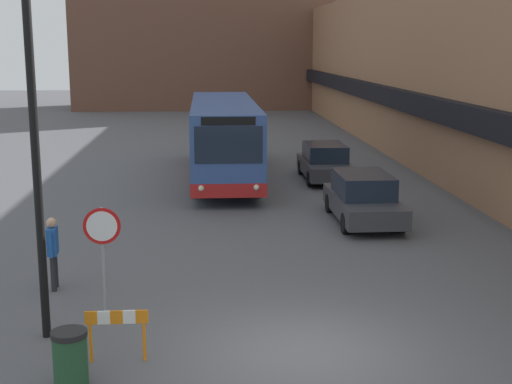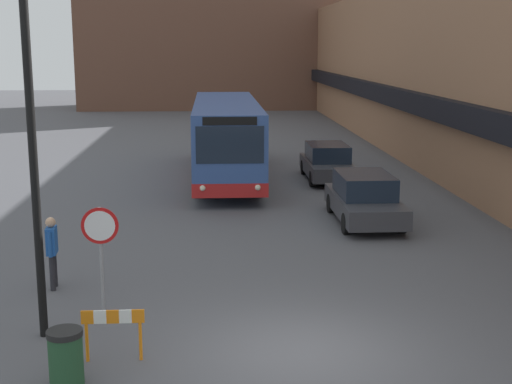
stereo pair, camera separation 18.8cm
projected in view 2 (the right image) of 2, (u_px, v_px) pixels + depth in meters
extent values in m
plane|color=#515156|center=(301.00, 353.00, 12.93)|extent=(160.00, 160.00, 0.00)
cube|color=#996B4C|center=(439.00, 70.00, 36.15)|extent=(5.00, 60.00, 8.54)
cube|color=black|center=(385.00, 94.00, 36.23)|extent=(0.50, 60.00, 0.90)
cube|color=brown|center=(228.00, 10.00, 63.22)|extent=(26.00, 8.00, 17.23)
cube|color=#335193|center=(226.00, 135.00, 29.80)|extent=(2.58, 12.38, 2.78)
cube|color=red|center=(226.00, 162.00, 30.03)|extent=(2.60, 12.40, 0.49)
cube|color=#192333|center=(226.00, 125.00, 29.72)|extent=(2.60, 11.39, 0.76)
cube|color=#192333|center=(230.00, 145.00, 23.65)|extent=(2.27, 0.03, 1.25)
cube|color=black|center=(230.00, 121.00, 23.49)|extent=(1.81, 0.03, 0.28)
sphere|color=#F2EAC6|center=(203.00, 188.00, 23.88)|extent=(0.20, 0.20, 0.20)
sphere|color=#F2EAC6|center=(258.00, 187.00, 23.99)|extent=(0.20, 0.20, 0.20)
cylinder|color=black|center=(197.00, 183.00, 26.24)|extent=(0.28, 1.03, 1.03)
cylinder|color=black|center=(260.00, 182.00, 26.38)|extent=(0.28, 1.03, 1.03)
cylinder|color=black|center=(200.00, 152.00, 33.75)|extent=(0.28, 1.03, 1.03)
cylinder|color=black|center=(249.00, 152.00, 33.89)|extent=(0.28, 1.03, 1.03)
cube|color=#38383D|center=(365.00, 205.00, 22.41)|extent=(1.83, 4.45, 0.59)
cube|color=#192333|center=(364.00, 185.00, 22.39)|extent=(1.61, 2.45, 0.69)
cylinder|color=black|center=(402.00, 223.00, 21.16)|extent=(0.20, 0.63, 0.63)
cylinder|color=black|center=(346.00, 223.00, 21.05)|extent=(0.20, 0.63, 0.63)
cylinder|color=black|center=(380.00, 203.00, 23.85)|extent=(0.20, 0.63, 0.63)
cylinder|color=black|center=(331.00, 203.00, 23.75)|extent=(0.20, 0.63, 0.63)
cube|color=#38383D|center=(328.00, 167.00, 29.50)|extent=(1.80, 4.37, 0.57)
cube|color=#192333|center=(327.00, 152.00, 29.48)|extent=(1.59, 2.40, 0.67)
cylinder|color=black|center=(353.00, 178.00, 28.27)|extent=(0.20, 0.62, 0.62)
cylinder|color=black|center=(312.00, 179.00, 28.17)|extent=(0.20, 0.62, 0.62)
cylinder|color=black|center=(341.00, 167.00, 30.92)|extent=(0.20, 0.62, 0.62)
cylinder|color=black|center=(304.00, 167.00, 30.82)|extent=(0.20, 0.62, 0.62)
cylinder|color=gray|center=(102.00, 261.00, 14.64)|extent=(0.07, 0.07, 2.26)
cylinder|color=red|center=(100.00, 226.00, 14.47)|extent=(0.76, 0.03, 0.76)
cylinder|color=white|center=(100.00, 226.00, 14.45)|extent=(0.62, 0.01, 0.62)
cylinder|color=black|center=(32.00, 142.00, 12.94)|extent=(0.16, 0.16, 7.50)
cylinder|color=#232328|center=(54.00, 269.00, 16.43)|extent=(0.12, 0.12, 0.83)
cylinder|color=#232328|center=(52.00, 273.00, 16.14)|extent=(0.12, 0.12, 0.83)
cube|color=#1E51A3|center=(52.00, 240.00, 16.14)|extent=(0.23, 0.46, 0.62)
sphere|color=tan|center=(50.00, 222.00, 16.06)|extent=(0.23, 0.23, 0.23)
cylinder|color=#1E51A3|center=(53.00, 239.00, 16.37)|extent=(0.10, 0.10, 0.59)
cylinder|color=#1E51A3|center=(50.00, 244.00, 15.93)|extent=(0.10, 0.10, 0.59)
cylinder|color=#234C2D|center=(66.00, 360.00, 11.63)|extent=(0.56, 0.56, 0.85)
cylinder|color=black|center=(64.00, 333.00, 11.54)|extent=(0.59, 0.59, 0.10)
cylinder|color=orange|center=(87.00, 343.00, 12.52)|extent=(0.06, 0.06, 0.70)
cylinder|color=orange|center=(141.00, 341.00, 12.57)|extent=(0.06, 0.06, 0.70)
cube|color=orange|center=(87.00, 317.00, 12.42)|extent=(0.22, 0.04, 0.24)
cube|color=white|center=(100.00, 317.00, 12.44)|extent=(0.22, 0.04, 0.24)
cube|color=orange|center=(113.00, 317.00, 12.45)|extent=(0.22, 0.04, 0.24)
cube|color=white|center=(125.00, 316.00, 12.46)|extent=(0.22, 0.04, 0.24)
cube|color=orange|center=(138.00, 316.00, 12.48)|extent=(0.22, 0.04, 0.24)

